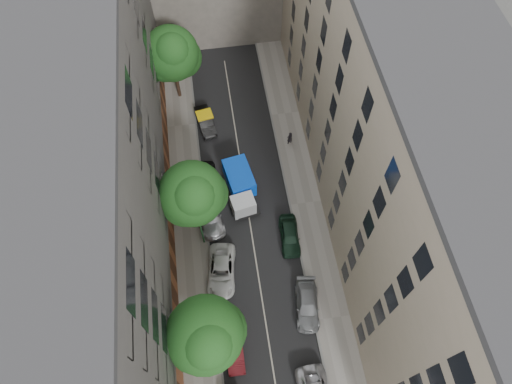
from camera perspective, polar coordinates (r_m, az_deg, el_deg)
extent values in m
plane|color=#4C4C49|center=(42.94, -1.00, -2.37)|extent=(120.00, 120.00, 0.00)
cube|color=black|center=(42.93, -1.00, -2.37)|extent=(8.00, 44.00, 0.02)
cube|color=gray|center=(42.95, -8.30, -3.26)|extent=(3.00, 44.00, 0.15)
cube|color=gray|center=(43.51, 6.19, -1.37)|extent=(3.00, 44.00, 0.15)
cube|color=#4D4A48|center=(35.45, -19.18, 2.96)|extent=(8.00, 44.00, 20.00)
cube|color=tan|center=(36.78, 16.12, 7.23)|extent=(8.00, 44.00, 20.00)
cube|color=black|center=(43.31, -1.93, 0.03)|extent=(3.12, 5.87, 0.31)
cube|color=silver|center=(41.54, -1.62, -1.65)|extent=(2.32, 1.99, 1.75)
cube|color=#0D54FD|center=(42.86, -2.13, 1.81)|extent=(2.89, 4.06, 1.86)
cylinder|color=black|center=(42.45, -2.89, -2.50)|extent=(0.29, 0.87, 0.87)
cylinder|color=black|center=(42.53, -0.27, -2.16)|extent=(0.29, 0.87, 0.87)
cylinder|color=black|center=(44.24, -3.46, 1.61)|extent=(0.29, 0.87, 0.87)
cylinder|color=black|center=(44.32, -0.95, 1.93)|extent=(0.29, 0.87, 0.87)
imported|color=#4B0F12|center=(38.12, -2.69, -19.07)|extent=(1.37, 3.86, 1.27)
imported|color=silver|center=(39.89, -4.34, -9.80)|extent=(3.03, 5.32, 1.40)
imported|color=silver|center=(42.16, -5.83, -2.77)|extent=(2.74, 5.32, 1.48)
imported|color=black|center=(43.95, -6.28, 1.37)|extent=(2.33, 4.56, 1.49)
imported|color=black|center=(48.24, -6.34, 8.76)|extent=(2.14, 4.35, 1.37)
imported|color=gray|center=(39.12, 6.42, -13.84)|extent=(2.47, 4.79, 1.33)
imported|color=black|center=(41.14, 4.22, -5.44)|extent=(1.94, 4.28, 1.43)
cylinder|color=#382619|center=(37.28, -5.70, -18.81)|extent=(0.36, 0.36, 2.91)
cylinder|color=#382619|center=(34.85, -6.07, -18.00)|extent=(0.24, 0.24, 2.08)
sphere|color=#20511B|center=(32.87, -6.41, -17.26)|extent=(5.51, 5.51, 5.51)
sphere|color=#20511B|center=(33.88, -4.72, -16.80)|extent=(4.13, 4.13, 4.13)
sphere|color=#20511B|center=(33.38, -7.48, -18.44)|extent=(3.86, 3.86, 3.86)
sphere|color=#20511B|center=(31.62, -6.09, -18.18)|extent=(3.58, 3.58, 3.58)
cylinder|color=#382619|center=(41.06, -7.22, -3.36)|extent=(0.36, 0.36, 2.93)
cylinder|color=#382619|center=(38.85, -7.62, -1.70)|extent=(0.24, 0.24, 2.10)
sphere|color=#20511B|center=(37.07, -7.99, -0.19)|extent=(5.48, 5.48, 5.48)
sphere|color=#20511B|center=(38.09, -6.51, -0.25)|extent=(4.11, 4.11, 4.11)
sphere|color=#20511B|center=(37.38, -8.88, -1.43)|extent=(3.84, 3.84, 3.84)
sphere|color=#20511B|center=(35.72, -7.78, -0.38)|extent=(3.56, 3.56, 3.56)
cylinder|color=#382619|center=(50.63, -9.73, 12.94)|extent=(0.36, 0.36, 2.90)
cylinder|color=#382619|center=(48.87, -10.17, 14.92)|extent=(0.24, 0.24, 2.07)
sphere|color=#20511B|center=(47.49, -10.56, 16.65)|extent=(5.52, 5.52, 5.52)
sphere|color=#20511B|center=(48.40, -9.30, 16.27)|extent=(4.14, 4.14, 4.14)
sphere|color=#20511B|center=(47.57, -11.28, 15.61)|extent=(3.86, 3.86, 3.86)
sphere|color=#20511B|center=(46.16, -10.47, 16.99)|extent=(3.59, 3.59, 3.59)
cylinder|color=#185725|center=(39.02, -6.91, -4.47)|extent=(0.14, 0.14, 5.85)
sphere|color=silver|center=(36.34, -7.40, -2.41)|extent=(0.36, 0.36, 0.36)
imported|color=black|center=(46.37, 4.24, 6.74)|extent=(0.73, 0.62, 1.69)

